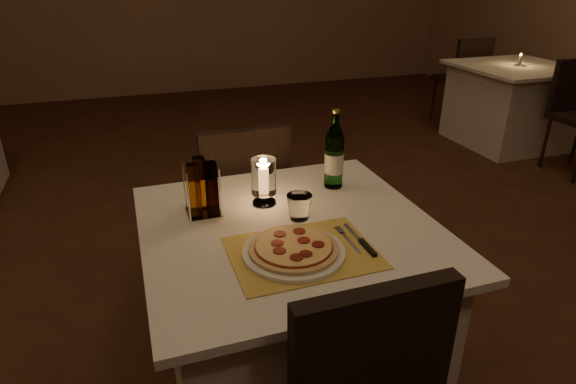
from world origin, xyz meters
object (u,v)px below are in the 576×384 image
object	(u,v)px
pizza	(294,247)
water_bottle	(334,157)
plate	(294,252)
main_table	(290,310)
hurricane_candle	(264,178)
neighbor_table_right	(511,105)
tumbler	(299,207)
chair_far	(242,193)

from	to	relation	value
pizza	water_bottle	bearing A→B (deg)	53.41
water_bottle	plate	bearing A→B (deg)	-126.60
plate	water_bottle	distance (m)	0.56
main_table	hurricane_candle	xyz separation A→B (m)	(-0.04, 0.19, 0.47)
neighbor_table_right	plate	bearing A→B (deg)	-142.09
plate	neighbor_table_right	bearing A→B (deg)	37.91
main_table	plate	xyz separation A→B (m)	(-0.05, -0.18, 0.38)
water_bottle	neighbor_table_right	world-z (taller)	water_bottle
main_table	water_bottle	world-z (taller)	water_bottle
hurricane_candle	neighbor_table_right	bearing A→B (deg)	33.33
main_table	hurricane_candle	distance (m)	0.51
tumbler	hurricane_candle	distance (m)	0.18
tumbler	water_bottle	xyz separation A→B (m)	(0.23, 0.22, 0.08)
chair_far	pizza	distance (m)	0.92
main_table	chair_far	size ratio (longest dim) A/B	1.11
plate	hurricane_candle	bearing A→B (deg)	87.82
water_bottle	neighbor_table_right	size ratio (longest dim) A/B	0.32
water_bottle	chair_far	bearing A→B (deg)	121.15
main_table	tumbler	xyz separation A→B (m)	(0.05, 0.04, 0.41)
main_table	hurricane_candle	bearing A→B (deg)	100.44
chair_far	neighbor_table_right	bearing A→B (deg)	26.09
main_table	plate	world-z (taller)	plate
pizza	water_bottle	world-z (taller)	water_bottle
water_bottle	hurricane_candle	size ratio (longest dim) A/B	1.78
main_table	tumbler	world-z (taller)	tumbler
hurricane_candle	neighbor_table_right	world-z (taller)	hurricane_candle
plate	neighbor_table_right	xyz separation A→B (m)	(3.01, 2.34, -0.38)
chair_far	tumbler	world-z (taller)	chair_far
chair_far	water_bottle	size ratio (longest dim) A/B	2.82
hurricane_candle	chair_far	bearing A→B (deg)	86.07
pizza	neighbor_table_right	size ratio (longest dim) A/B	0.28
water_bottle	hurricane_candle	xyz separation A→B (m)	(-0.31, -0.06, -0.02)
tumbler	neighbor_table_right	bearing A→B (deg)	36.10
hurricane_candle	pizza	bearing A→B (deg)	-92.16
main_table	tumbler	bearing A→B (deg)	40.37
main_table	water_bottle	distance (m)	0.62
neighbor_table_right	hurricane_candle	bearing A→B (deg)	-146.67
chair_far	plate	xyz separation A→B (m)	(-0.05, -0.89, 0.20)
water_bottle	neighbor_table_right	distance (m)	3.33
chair_far	neighbor_table_right	world-z (taller)	chair_far
chair_far	tumbler	bearing A→B (deg)	-85.79
water_bottle	neighbor_table_right	bearing A→B (deg)	35.37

